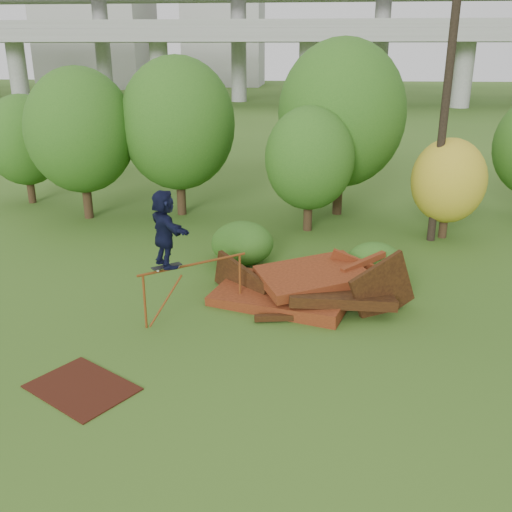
# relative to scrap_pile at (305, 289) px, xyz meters

# --- Properties ---
(ground) EXTENTS (240.00, 240.00, 0.00)m
(ground) POSITION_rel_scrap_pile_xyz_m (-0.45, -2.82, -0.39)
(ground) COLOR #2D5116
(ground) RESTS_ON ground
(scrap_pile) EXTENTS (5.60, 3.24, 2.05)m
(scrap_pile) POSITION_rel_scrap_pile_xyz_m (0.00, 0.00, 0.00)
(scrap_pile) COLOR #4B1E0D
(scrap_pile) RESTS_ON ground
(grind_rail) EXTENTS (2.42, 1.88, 1.44)m
(grind_rail) POSITION_rel_scrap_pile_xyz_m (-2.81, -1.05, 0.70)
(grind_rail) COLOR brown
(grind_rail) RESTS_ON ground
(skateboard) EXTENTS (0.72, 0.62, 0.08)m
(skateboard) POSITION_rel_scrap_pile_xyz_m (-3.39, -1.49, 1.11)
(skateboard) COLOR black
(skateboard) RESTS_ON grind_rail
(skater) EXTENTS (1.50, 1.75, 1.90)m
(skater) POSITION_rel_scrap_pile_xyz_m (-3.39, -1.49, 2.08)
(skater) COLOR black
(skater) RESTS_ON skateboard
(flat_plate) EXTENTS (2.54, 2.35, 0.03)m
(flat_plate) POSITION_rel_scrap_pile_xyz_m (-4.46, -4.63, -0.37)
(flat_plate) COLOR #37150B
(flat_plate) RESTS_ON ground
(tree_0) EXTENTS (4.22, 4.22, 5.95)m
(tree_0) POSITION_rel_scrap_pile_xyz_m (-8.91, 7.53, 3.13)
(tree_0) COLOR black
(tree_0) RESTS_ON ground
(tree_1) EXTENTS (4.56, 4.56, 6.34)m
(tree_1) POSITION_rel_scrap_pile_xyz_m (-5.23, 8.40, 3.33)
(tree_1) COLOR black
(tree_1) RESTS_ON ground
(tree_2) EXTENTS (3.29, 3.29, 4.64)m
(tree_2) POSITION_rel_scrap_pile_xyz_m (0.02, 6.64, 2.35)
(tree_2) COLOR black
(tree_2) RESTS_ON ground
(tree_3) EXTENTS (5.04, 5.04, 7.00)m
(tree_3) POSITION_rel_scrap_pile_xyz_m (1.23, 9.07, 3.70)
(tree_3) COLOR black
(tree_3) RESTS_ON ground
(tree_4) EXTENTS (2.62, 2.62, 3.62)m
(tree_4) POSITION_rel_scrap_pile_xyz_m (4.96, 6.21, 1.72)
(tree_4) COLOR black
(tree_4) RESTS_ON ground
(tree_6) EXTENTS (3.40, 3.40, 4.74)m
(tree_6) POSITION_rel_scrap_pile_xyz_m (-12.35, 9.68, 2.40)
(tree_6) COLOR black
(tree_6) RESTS_ON ground
(shrub_left) EXTENTS (1.99, 1.84, 1.38)m
(shrub_left) POSITION_rel_scrap_pile_xyz_m (-2.03, 2.82, 0.30)
(shrub_left) COLOR #194712
(shrub_left) RESTS_ON ground
(shrub_right) EXTENTS (1.65, 1.51, 1.17)m
(shrub_right) POSITION_rel_scrap_pile_xyz_m (2.02, 1.76, 0.20)
(shrub_right) COLOR #194712
(shrub_right) RESTS_ON ground
(utility_pole) EXTENTS (1.40, 0.28, 9.38)m
(utility_pole) POSITION_rel_scrap_pile_xyz_m (4.48, 5.84, 4.38)
(utility_pole) COLOR black
(utility_pole) RESTS_ON ground
(freeway_overpass) EXTENTS (160.00, 15.00, 13.70)m
(freeway_overpass) POSITION_rel_scrap_pile_xyz_m (-0.45, 60.09, 9.93)
(freeway_overpass) COLOR gray
(freeway_overpass) RESTS_ON ground
(building_right) EXTENTS (14.00, 14.00, 28.00)m
(building_right) POSITION_rel_scrap_pile_xyz_m (-16.45, 99.18, 13.61)
(building_right) COLOR #9E9E99
(building_right) RESTS_ON ground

